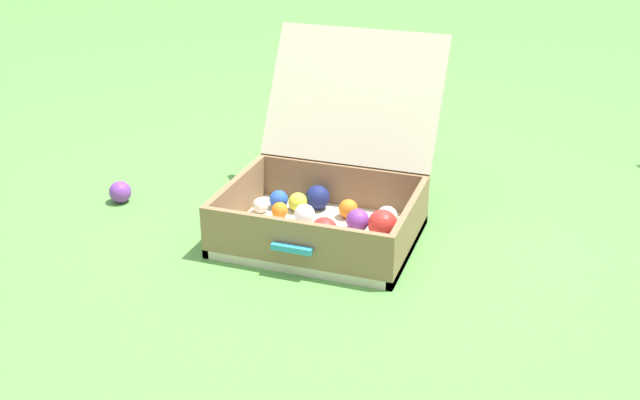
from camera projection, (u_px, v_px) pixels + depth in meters
The scene contains 3 objects.
ground_plane at pixel (323, 242), 2.22m from camera, with size 16.00×16.00×0.00m, color #569342.
open_suitcase at pixel (329, 193), 2.25m from camera, with size 0.53×0.66×0.52m.
stray_ball_on_grass at pixel (120, 192), 2.45m from camera, with size 0.07×0.07×0.07m, color purple.
Camera 1 is at (0.64, -1.86, 1.03)m, focal length 43.94 mm.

